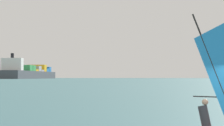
# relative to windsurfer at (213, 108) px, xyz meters

# --- Properties ---
(windsurfer) EXTENTS (3.75, 2.13, 4.46)m
(windsurfer) POSITION_rel_windsurfer_xyz_m (0.00, 0.00, 0.00)
(windsurfer) COLOR red
(windsurfer) RESTS_ON ground_plane
(cargo_ship) EXTENTS (53.14, 197.97, 31.83)m
(cargo_ship) POSITION_rel_windsurfer_xyz_m (-236.77, 533.07, 6.87)
(cargo_ship) COLOR #3F444C
(cargo_ship) RESTS_ON ground_plane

